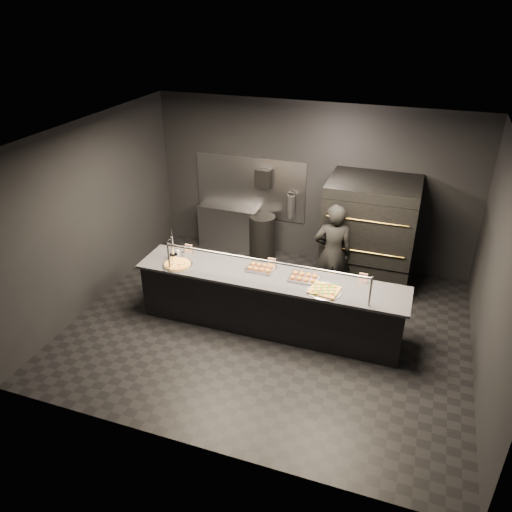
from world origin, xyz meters
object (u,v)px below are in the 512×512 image
Objects in this scene: beer_tap at (173,250)px; trash_bin at (262,236)px; square_pizza at (324,290)px; prep_shelf at (229,228)px; pizza_oven at (369,233)px; slider_tray_a at (260,268)px; service_counter at (269,302)px; slider_tray_b at (304,277)px; towel_dispenser at (263,178)px; worker at (332,253)px; fire_extinguisher at (291,206)px; round_pizza at (177,264)px.

beer_tap reaches higher than trash_bin.
square_pizza is 2.97m from trash_bin.
pizza_oven is at bearing -8.54° from prep_shelf.
pizza_oven is 4.12× the size of slider_tray_a.
service_counter is 9.42× the size of slider_tray_b.
worker is (1.62, -1.26, -0.69)m from towel_dispenser.
beer_tap is at bearing -145.85° from pizza_oven.
fire_extinguisher reaches higher than slider_tray_a.
towel_dispenser is at bearing 103.36° from trash_bin.
round_pizza is at bearing 15.67° from worker.
worker is at bearing -37.91° from towel_dispenser.
towel_dispenser reaches higher than square_pizza.
trash_bin is at bearing -76.64° from towel_dispenser.
towel_dispenser is 3.15m from square_pizza.
worker is at bearing 26.02° from beer_tap.
service_counter is at bearing -122.27° from pizza_oven.
square_pizza is (1.21, -2.55, -0.12)m from fire_extinguisher.
service_counter is 2.38× the size of worker.
square_pizza is (1.06, -0.30, -0.01)m from slider_tray_a.
worker is at bearing 47.08° from slider_tray_a.
square_pizza is at bearing -64.61° from fire_extinguisher.
slider_tray_a is at bearing 164.14° from square_pizza.
square_pizza is at bearing -55.28° from towel_dispenser.
beer_tap is 1.42m from slider_tray_a.
trash_bin is (-0.86, 2.22, -0.04)m from service_counter.
beer_tap is 1.19× the size of slider_tray_a.
towel_dispenser is at bearing 73.67° from beer_tap.
pizza_oven is 0.91m from worker.
square_pizza is at bearing -3.50° from beer_tap.
worker is at bearing 78.25° from slider_tray_b.
round_pizza is (0.15, -0.15, -0.14)m from beer_tap.
fire_extinguisher is 2.83m from square_pizza.
pizza_oven reaches higher than service_counter.
fire_extinguisher is 2.47m from slider_tray_b.
beer_tap is 1.27× the size of slider_tray_b.
slider_tray_b is (1.40, -2.30, -0.60)m from towel_dispenser.
slider_tray_a is 0.70m from slider_tray_b.
round_pizza is at bearing -102.22° from towel_dispenser.
round_pizza is 1.02× the size of slider_tray_a.
beer_tap is at bearing 179.97° from service_counter.
worker is (0.22, 1.04, -0.09)m from slider_tray_b.
towel_dispenser reaches higher than trash_bin.
round_pizza is (-1.45, -0.15, 0.47)m from service_counter.
round_pizza is 2.31m from square_pizza.
slider_tray_a is at bearing -57.10° from prep_shelf.
towel_dispenser is at bearing -178.96° from fire_extinguisher.
pizza_oven reaches higher than slider_tray_a.
pizza_oven is 4.39× the size of slider_tray_b.
slider_tray_b is (0.70, -0.06, 0.00)m from slider_tray_a.
towel_dispenser is 2.42m from slider_tray_a.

